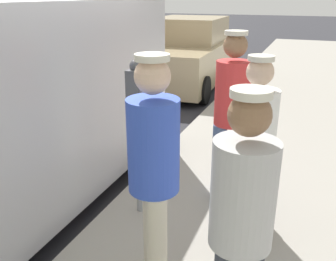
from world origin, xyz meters
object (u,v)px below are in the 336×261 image
(pedestrian_in_gray, at_px, (241,219))
(pedestrian_in_red, at_px, (232,108))
(pedestrian_in_white, at_px, (254,142))
(parked_sedan_ahead, at_px, (187,55))
(parking_meter_near, at_px, (138,113))
(pedestrian_in_blue, at_px, (154,167))

(pedestrian_in_gray, bearing_deg, pedestrian_in_red, 103.97)
(pedestrian_in_white, bearing_deg, pedestrian_in_gray, -84.26)
(pedestrian_in_red, height_order, pedestrian_in_white, pedestrian_in_red)
(pedestrian_in_white, height_order, parked_sedan_ahead, pedestrian_in_white)
(parking_meter_near, distance_m, pedestrian_in_red, 0.94)
(pedestrian_in_red, relative_size, pedestrian_in_white, 1.07)
(pedestrian_in_red, height_order, parked_sedan_ahead, pedestrian_in_red)
(pedestrian_in_gray, relative_size, pedestrian_in_red, 0.94)
(parking_meter_near, height_order, parked_sedan_ahead, parking_meter_near)
(pedestrian_in_red, xyz_separation_m, pedestrian_in_blue, (-0.20, -1.45, -0.01))
(pedestrian_in_gray, distance_m, pedestrian_in_blue, 0.71)
(pedestrian_in_blue, relative_size, parked_sedan_ahead, 0.39)
(pedestrian_in_gray, relative_size, pedestrian_in_blue, 0.95)
(pedestrian_in_white, bearing_deg, parking_meter_near, 176.85)
(pedestrian_in_red, distance_m, parked_sedan_ahead, 5.97)
(pedestrian_in_red, relative_size, parked_sedan_ahead, 0.39)
(parking_meter_near, bearing_deg, pedestrian_in_gray, -45.16)
(parking_meter_near, relative_size, parked_sedan_ahead, 0.34)
(pedestrian_in_red, distance_m, pedestrian_in_blue, 1.47)
(pedestrian_in_blue, height_order, pedestrian_in_white, pedestrian_in_blue)
(pedestrian_in_gray, bearing_deg, pedestrian_in_blue, 154.59)
(parking_meter_near, xyz_separation_m, pedestrian_in_blue, (0.55, -0.89, -0.04))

